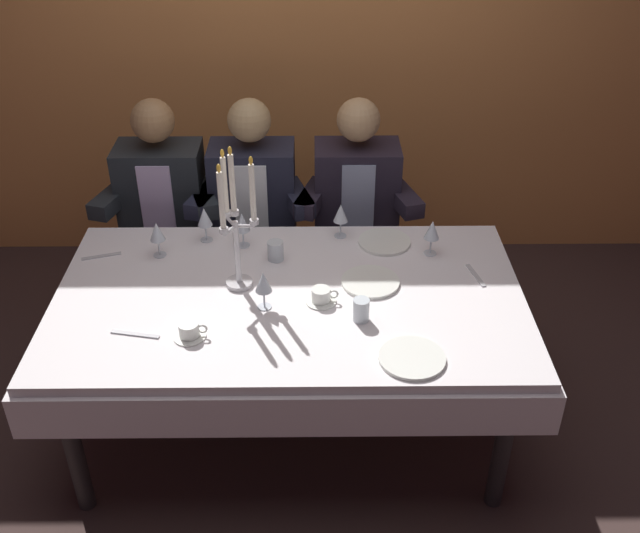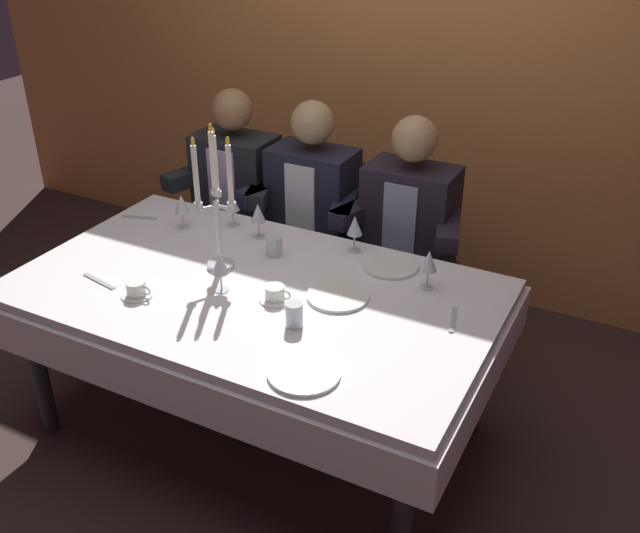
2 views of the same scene
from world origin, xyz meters
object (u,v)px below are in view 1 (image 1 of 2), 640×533
Objects in this scene: dining_table at (290,318)px; seated_diner_1 at (253,195)px; dinner_plate_1 at (412,358)px; dinner_plate_0 at (385,242)px; coffee_cup_1 at (189,331)px; wine_glass_0 at (204,218)px; water_tumbler_0 at (276,251)px; wine_glass_1 at (432,231)px; wine_glass_4 at (341,214)px; seated_diner_0 at (163,195)px; wine_glass_3 at (242,223)px; candelabra at (235,226)px; water_tumbler_1 at (361,310)px; wine_glass_2 at (263,283)px; wine_glass_5 at (157,232)px; seated_diner_2 at (356,194)px; coffee_cup_0 at (321,296)px; dinner_plate_2 at (370,282)px.

seated_diner_1 reaches higher than dining_table.
dinner_plate_1 is 1.45m from seated_diner_1.
coffee_cup_1 reaches higher than dinner_plate_0.
water_tumbler_0 is at bearing -27.19° from wine_glass_0.
wine_glass_0 is 1.00× the size of wine_glass_1.
dinner_plate_1 is at bearing -52.76° from water_tumbler_0.
seated_diner_0 is (-0.88, 0.42, -0.12)m from wine_glass_4.
wine_glass_0 is 0.61m from wine_glass_4.
wine_glass_3 is 0.68m from coffee_cup_1.
seated_diner_1 is at bearing 88.83° from wine_glass_3.
wine_glass_3 is (-0.21, 0.38, 0.23)m from dining_table.
candelabra is 6.62× the size of water_tumbler_1.
wine_glass_1 is 0.81m from wine_glass_2.
wine_glass_0 is 0.59m from wine_glass_2.
seated_diner_0 is (-1.27, 0.58, -0.12)m from wine_glass_1.
wine_glass_0 is at bearing 152.81° from water_tumbler_0.
dinner_plate_1 is 0.20× the size of seated_diner_0.
dinner_plate_0 is 0.79m from seated_diner_1.
wine_glass_3 reaches higher than dinner_plate_0.
dining_table is 0.92m from seated_diner_1.
wine_glass_5 is at bearing -179.87° from wine_glass_1.
seated_diner_0 is at bearing 180.00° from seated_diner_2.
water_tumbler_0 is at bearing 127.24° from dinner_plate_1.
coffee_cup_0 is at bearing 141.51° from water_tumbler_1.
wine_glass_3 is (-0.12, 0.47, 0.00)m from wine_glass_2.
water_tumbler_0 is at bearing -164.96° from dinner_plate_0.
seated_diner_0 is 0.98m from seated_diner_2.
wine_glass_3 is at bearing 131.71° from water_tumbler_1.
wine_glass_2 is at bearing 34.51° from coffee_cup_1.
dinner_plate_1 is 2.61× the size of water_tumbler_1.
wine_glass_3 is 1.89× the size of water_tumbler_0.
seated_diner_1 is at bearing 96.36° from wine_glass_2.
seated_diner_2 is (0.52, 0.82, -0.28)m from candelabra.
water_tumbler_1 is 0.08× the size of seated_diner_0.
wine_glass_1 reaches higher than dinner_plate_0.
wine_glass_5 reaches higher than dinner_plate_0.
coffee_cup_1 is at bearing -88.22° from wine_glass_0.
water_tumbler_0 is (0.51, -0.04, -0.07)m from wine_glass_5.
seated_diner_2 reaches higher than dinner_plate_1.
dinner_plate_1 is at bearing -30.69° from wine_glass_2.
dinner_plate_1 is 0.20× the size of seated_diner_2.
water_tumbler_1 is (-0.17, 0.24, 0.04)m from dinner_plate_1.
seated_diner_1 reaches higher than water_tumbler_1.
coffee_cup_0 is 0.11× the size of seated_diner_2.
dinner_plate_2 is at bearing 20.84° from wine_glass_2.
candelabra is 0.76m from dinner_plate_0.
candelabra reaches higher than wine_glass_5.
seated_diner_0 is (-1.08, 0.49, -0.01)m from dinner_plate_0.
wine_glass_4 is (0.61, 0.03, 0.00)m from wine_glass_0.
dinner_plate_0 is 0.97× the size of dinner_plate_2.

